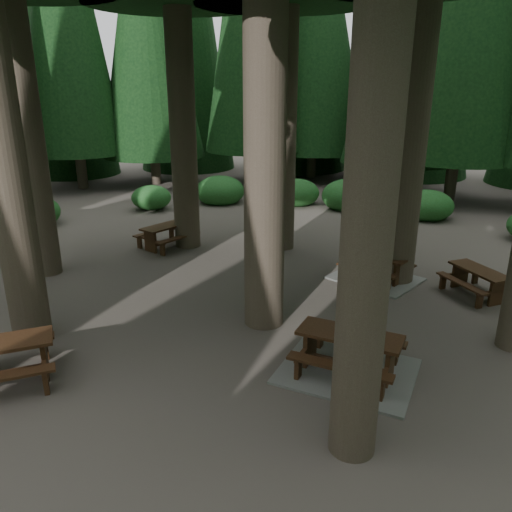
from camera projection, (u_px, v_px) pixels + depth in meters
The scene contains 6 objects.
ground at pixel (229, 316), 11.21m from camera, with size 80.00×80.00×0.00m, color #584F48.
picnic_table_a at pixel (348, 359), 8.94m from camera, with size 2.57×2.22×0.79m.
picnic_table_b at pixel (167, 232), 15.85m from camera, with size 1.52×1.80×0.72m.
picnic_table_c at pixel (376, 271), 13.26m from camera, with size 2.36×2.05×0.71m.
picnic_table_d at pixel (479, 278), 12.19m from camera, with size 2.00×1.93×0.67m.
shrub_ring at pixel (273, 296), 11.31m from camera, with size 23.86×24.64×1.49m.
Camera 1 is at (6.07, -8.16, 4.94)m, focal length 35.00 mm.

